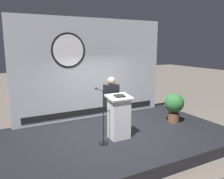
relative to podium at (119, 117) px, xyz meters
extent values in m
plane|color=#6B6056|center=(0.18, 0.26, -0.90)|extent=(40.00, 40.00, 0.00)
cube|color=black|center=(0.18, 0.26, -0.75)|extent=(6.40, 4.00, 0.30)
cube|color=#B2B7C1|center=(0.18, 2.11, 1.09)|extent=(5.42, 0.10, 3.38)
cylinder|color=black|center=(-0.68, 2.06, 1.73)|extent=(1.12, 0.02, 1.12)
cylinder|color=white|center=(-0.68, 2.05, 1.73)|extent=(1.00, 0.02, 1.00)
cube|color=black|center=(0.18, 2.05, -0.38)|extent=(4.87, 0.02, 0.20)
cube|color=silver|center=(0.00, 0.00, -0.04)|extent=(0.52, 0.40, 1.11)
cube|color=silver|center=(0.00, 0.00, 0.55)|extent=(0.64, 0.50, 0.13)
cube|color=black|center=(0.00, -0.02, 0.59)|extent=(0.28, 0.20, 0.06)
cylinder|color=black|center=(0.02, 0.48, -0.21)|extent=(0.26, 0.26, 0.78)
cube|color=black|center=(0.02, 0.48, 0.50)|extent=(0.40, 0.24, 0.63)
sphere|color=tan|center=(0.02, 0.48, 0.92)|extent=(0.22, 0.22, 0.22)
cylinder|color=black|center=(-0.54, -0.15, -0.59)|extent=(0.24, 0.24, 0.02)
cylinder|color=black|center=(-0.54, -0.15, 0.12)|extent=(0.03, 0.03, 1.43)
cylinder|color=black|center=(-0.54, 0.07, 0.79)|extent=(0.02, 0.43, 0.02)
sphere|color=#262626|center=(-0.54, 0.28, 0.79)|extent=(0.07, 0.07, 0.07)
cylinder|color=brown|center=(2.25, 0.30, -0.45)|extent=(0.36, 0.36, 0.30)
sphere|color=#2D6B33|center=(2.25, 0.30, 0.05)|extent=(0.63, 0.63, 0.63)
camera|label=1|loc=(-3.03, -5.21, 1.92)|focal=37.39mm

